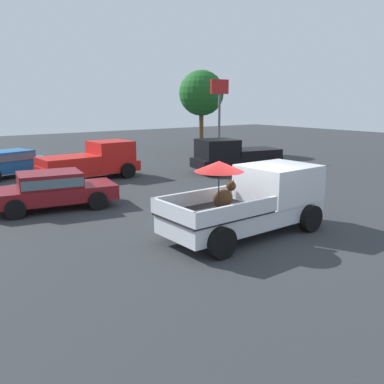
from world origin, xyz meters
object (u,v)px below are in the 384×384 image
(pickup_truck_red, at_px, (234,156))
(pickup_truck_far, at_px, (93,161))
(parked_sedan_near, at_px, (10,162))
(motel_sign, at_px, (219,104))
(parked_sedan_far, at_px, (52,188))
(pickup_truck_main, at_px, (256,199))

(pickup_truck_red, height_order, pickup_truck_far, same)
(pickup_truck_red, xyz_separation_m, parked_sedan_near, (-10.08, 5.64, -0.13))
(pickup_truck_far, distance_m, parked_sedan_near, 4.39)
(pickup_truck_far, xyz_separation_m, motel_sign, (9.32, 1.52, 2.71))
(motel_sign, bearing_deg, parked_sedan_far, -154.43)
(parked_sedan_near, xyz_separation_m, parked_sedan_far, (-0.31, -7.62, 0.00))
(pickup_truck_main, bearing_deg, pickup_truck_far, 91.07)
(parked_sedan_far, bearing_deg, pickup_truck_red, 20.36)
(pickup_truck_red, height_order, motel_sign, motel_sign)
(motel_sign, bearing_deg, pickup_truck_red, -120.38)
(pickup_truck_main, relative_size, motel_sign, 1.00)
(pickup_truck_main, distance_m, pickup_truck_red, 10.37)
(parked_sedan_far, bearing_deg, motel_sign, 35.14)
(parked_sedan_far, relative_size, motel_sign, 0.89)
(pickup_truck_main, distance_m, parked_sedan_near, 14.26)
(pickup_truck_far, bearing_deg, motel_sign, 6.52)
(pickup_truck_red, bearing_deg, parked_sedan_near, -17.55)
(pickup_truck_red, xyz_separation_m, parked_sedan_far, (-10.38, -1.98, -0.13))
(pickup_truck_red, bearing_deg, parked_sedan_far, 22.47)
(pickup_truck_far, relative_size, parked_sedan_near, 1.06)
(pickup_truck_red, bearing_deg, motel_sign, -108.70)
(pickup_truck_main, bearing_deg, pickup_truck_red, 50.37)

